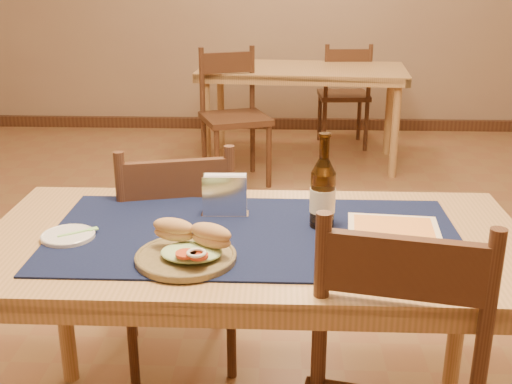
{
  "coord_description": "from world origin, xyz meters",
  "views": [
    {
      "loc": [
        0.08,
        -2.53,
        1.51
      ],
      "look_at": [
        0.0,
        -0.7,
        0.85
      ],
      "focal_mm": 45.0,
      "sensor_mm": 36.0,
      "label": 1
    }
  ],
  "objects_px": {
    "main_table": "(255,261)",
    "napkin_holder": "(225,196)",
    "back_table": "(303,78)",
    "sandwich_plate": "(189,250)",
    "chair_main_far": "(176,252)",
    "beer_bottle": "(323,193)"
  },
  "relations": [
    {
      "from": "main_table",
      "to": "napkin_holder",
      "type": "xyz_separation_m",
      "value": [
        -0.1,
        0.15,
        0.15
      ]
    },
    {
      "from": "back_table",
      "to": "napkin_holder",
      "type": "relative_size",
      "value": 10.77
    },
    {
      "from": "sandwich_plate",
      "to": "chair_main_far",
      "type": "bearing_deg",
      "value": 103.04
    },
    {
      "from": "chair_main_far",
      "to": "beer_bottle",
      "type": "xyz_separation_m",
      "value": [
        0.51,
        -0.38,
        0.38
      ]
    },
    {
      "from": "back_table",
      "to": "sandwich_plate",
      "type": "relative_size",
      "value": 5.91
    },
    {
      "from": "main_table",
      "to": "chair_main_far",
      "type": "height_order",
      "value": "chair_main_far"
    },
    {
      "from": "main_table",
      "to": "chair_main_far",
      "type": "distance_m",
      "value": 0.58
    },
    {
      "from": "back_table",
      "to": "sandwich_plate",
      "type": "xyz_separation_m",
      "value": [
        -0.4,
        -3.39,
        0.12
      ]
    },
    {
      "from": "chair_main_far",
      "to": "napkin_holder",
      "type": "xyz_separation_m",
      "value": [
        0.22,
        -0.3,
        0.34
      ]
    },
    {
      "from": "main_table",
      "to": "sandwich_plate",
      "type": "relative_size",
      "value": 5.87
    },
    {
      "from": "beer_bottle",
      "to": "napkin_holder",
      "type": "xyz_separation_m",
      "value": [
        -0.3,
        0.08,
        -0.05
      ]
    },
    {
      "from": "beer_bottle",
      "to": "napkin_holder",
      "type": "bearing_deg",
      "value": 165.1
    },
    {
      "from": "napkin_holder",
      "to": "beer_bottle",
      "type": "bearing_deg",
      "value": -14.9
    },
    {
      "from": "chair_main_far",
      "to": "napkin_holder",
      "type": "bearing_deg",
      "value": -54.54
    },
    {
      "from": "napkin_holder",
      "to": "chair_main_far",
      "type": "bearing_deg",
      "value": 125.46
    },
    {
      "from": "beer_bottle",
      "to": "napkin_holder",
      "type": "height_order",
      "value": "beer_bottle"
    },
    {
      "from": "chair_main_far",
      "to": "sandwich_plate",
      "type": "bearing_deg",
      "value": -76.96
    },
    {
      "from": "beer_bottle",
      "to": "back_table",
      "type": "bearing_deg",
      "value": 89.48
    },
    {
      "from": "back_table",
      "to": "beer_bottle",
      "type": "distance_m",
      "value": 3.14
    },
    {
      "from": "chair_main_far",
      "to": "sandwich_plate",
      "type": "distance_m",
      "value": 0.72
    },
    {
      "from": "chair_main_far",
      "to": "beer_bottle",
      "type": "distance_m",
      "value": 0.75
    },
    {
      "from": "main_table",
      "to": "back_table",
      "type": "bearing_deg",
      "value": 85.93
    }
  ]
}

